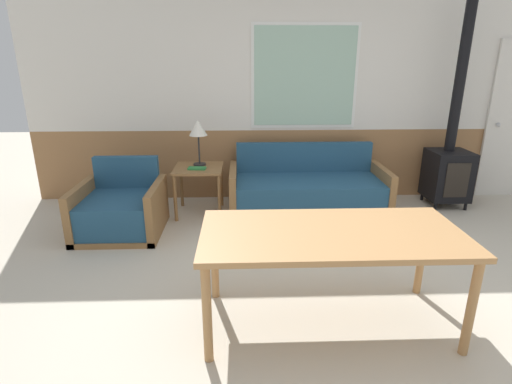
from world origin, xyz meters
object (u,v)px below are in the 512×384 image
Objects in this scene: couch at (307,192)px; armchair at (121,211)px; side_table at (199,175)px; table_lamp at (198,130)px; wood_stove at (449,161)px; dining_table at (331,241)px.

couch is 2.23m from armchair.
table_lamp reaches higher than side_table.
side_table is (0.82, 0.54, 0.26)m from armchair.
couch is 0.77× the size of wood_stove.
couch is 3.25× the size of side_table.
armchair is at bearing -146.28° from side_table.
couch is 1.55m from table_lamp.
table_lamp reaches higher than armchair.
wood_stove is (4.02, 0.72, 0.36)m from armchair.
table_lamp is 2.63m from dining_table.
wood_stove is at bearing 3.18° from side_table.
table_lamp is at bearing 115.81° from dining_table.
side_table is (-1.35, -0.01, 0.25)m from couch.
wood_stove is at bearing 1.37° from table_lamp.
dining_table is (1.96, -1.70, 0.42)m from armchair.
armchair is 2.63m from dining_table.
wood_stove is (3.20, 0.18, 0.10)m from side_table.
couch is 1.89m from wood_stove.
table_lamp is at bearing 85.94° from side_table.
side_table is at bearing -94.06° from table_lamp.
dining_table reaches higher than side_table.
armchair is at bearing -141.86° from table_lamp.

